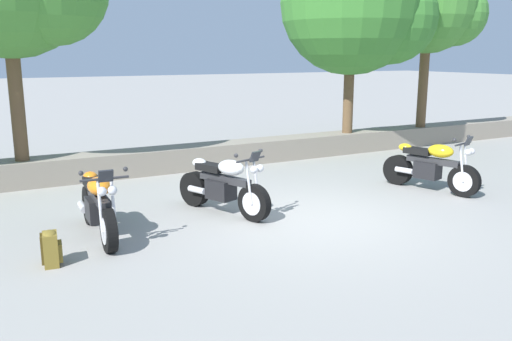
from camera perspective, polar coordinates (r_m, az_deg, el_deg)
name	(u,v)px	position (r m, az deg, el deg)	size (l,w,h in m)	color
ground_plane	(314,219)	(9.06, 6.16, -5.15)	(120.00, 120.00, 0.00)	gray
stone_wall	(201,156)	(13.10, -5.82, 1.54)	(36.00, 0.80, 0.55)	gray
motorcycle_orange_near_left	(99,206)	(8.35, -16.38, -3.63)	(0.67, 2.06, 1.18)	black
motorcycle_white_centre	(224,186)	(9.23, -3.44, -1.64)	(0.98, 1.99, 1.18)	black
motorcycle_yellow_far_right	(431,167)	(11.32, 18.11, 0.37)	(0.89, 2.02, 1.18)	black
rider_backpack	(51,248)	(7.52, -20.92, -7.66)	(0.29, 0.32, 0.47)	brown
leafy_tree_mid_right	(360,6)	(15.14, 10.99, 16.75)	(3.99, 3.80, 5.38)	brown
leafy_tree_far_right	(434,7)	(16.88, 18.37, 16.19)	(2.95, 2.81, 4.96)	brown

